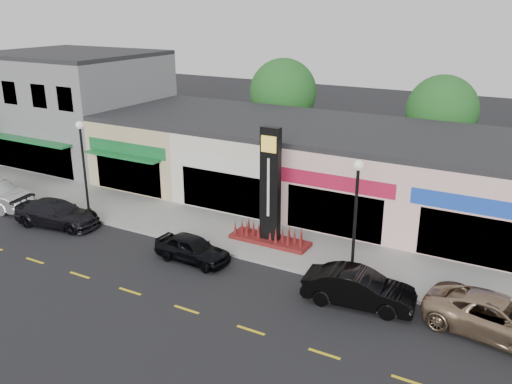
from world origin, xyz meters
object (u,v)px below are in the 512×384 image
lamp_east_near (356,209)px  car_black_sedan (192,249)px  pylon_sign (270,203)px  car_black_conv (359,288)px  car_gold_suv (499,318)px  car_dark_sedan (57,213)px  lamp_west_near (83,159)px

lamp_east_near → car_black_sedan: 8.07m
pylon_sign → car_black_sedan: 4.50m
car_black_conv → car_black_sedan: bearing=83.9°
lamp_east_near → pylon_sign: 5.42m
car_black_sedan → car_gold_suv: (13.51, 0.51, 0.09)m
lamp_east_near → car_dark_sedan: 16.82m
pylon_sign → car_dark_sedan: pylon_sign is taller
lamp_west_near → car_black_conv: bearing=-5.8°
lamp_east_near → pylon_sign: pylon_sign is taller
lamp_east_near → car_black_conv: (0.91, -1.72, -2.73)m
car_gold_suv → car_black_conv: bearing=103.0°
pylon_sign → car_black_conv: 7.00m
car_dark_sedan → car_black_sedan: size_ratio=1.28×
car_black_sedan → car_gold_suv: bearing=-85.8°
car_black_conv → car_gold_suv: bearing=-91.6°
lamp_east_near → car_gold_suv: lamp_east_near is taller
car_dark_sedan → car_black_conv: (17.40, 0.12, 0.03)m
car_black_conv → car_gold_suv: size_ratio=0.85×
lamp_west_near → car_black_sedan: size_ratio=1.43×
car_dark_sedan → car_gold_suv: (22.65, 0.57, 0.03)m
car_black_conv → lamp_west_near: bearing=77.6°
lamp_east_near → car_black_sedan: lamp_east_near is taller
car_gold_suv → car_dark_sedan: bearing=99.6°
car_black_conv → lamp_east_near: bearing=21.3°
lamp_west_near → lamp_east_near: 16.00m
lamp_east_near → car_dark_sedan: bearing=-173.6°
lamp_east_near → car_dark_sedan: size_ratio=1.11×
car_black_conv → car_dark_sedan: bearing=83.8°
pylon_sign → car_black_sedan: bearing=-124.0°
car_black_conv → car_gold_suv: (5.25, 0.45, -0.00)m
lamp_west_near → car_gold_suv: 22.36m
lamp_west_near → car_black_conv: (16.91, -1.72, -2.73)m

